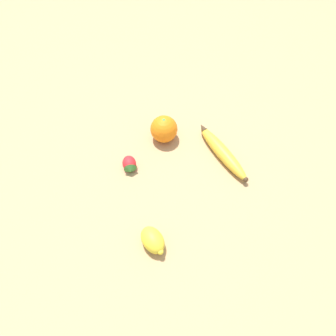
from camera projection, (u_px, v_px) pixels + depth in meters
The scene contains 5 objects.
ground_plane at pixel (175, 162), 0.92m from camera, with size 3.00×3.00×0.00m, color tan.
banana at pixel (222, 152), 0.92m from camera, with size 0.23×0.07×0.04m.
orange at pixel (164, 129), 0.94m from camera, with size 0.08×0.08×0.08m.
strawberry at pixel (129, 165), 0.90m from camera, with size 0.06×0.06×0.04m.
lemon at pixel (153, 240), 0.76m from camera, with size 0.08×0.06×0.05m.
Camera 1 is at (0.40, -0.37, 0.75)m, focal length 35.00 mm.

